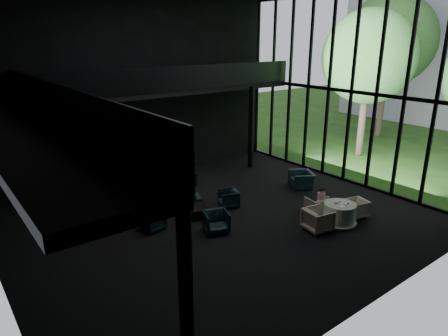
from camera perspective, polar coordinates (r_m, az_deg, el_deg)
floor at (r=14.39m, az=-0.34°, el=-7.37°), size 14.00×12.00×0.02m
wall_back at (r=18.27m, az=-11.96°, el=10.87°), size 14.00×0.04×8.00m
wall_front at (r=9.21m, az=22.72°, el=2.86°), size 14.00×0.04×8.00m
curtain_wall at (r=18.16m, az=17.75°, el=10.37°), size 0.20×12.00×8.00m
mezzanine_left at (r=10.76m, az=-26.92°, el=4.35°), size 2.00×12.00×0.25m
mezzanine_back at (r=17.85m, az=-7.60°, el=10.94°), size 12.00×2.00×0.25m
railing_left at (r=10.86m, az=-22.20°, el=8.34°), size 0.06×12.00×1.00m
railing_back at (r=16.93m, az=-5.95°, el=12.65°), size 12.00×0.06×1.00m
column_sw at (r=6.89m, az=-5.38°, el=-19.62°), size 0.24×0.24×4.00m
column_nw at (r=16.85m, az=-26.50°, el=1.78°), size 0.24×0.24×4.00m
column_ne at (r=19.57m, az=3.86°, el=5.74°), size 0.24×0.24×4.00m
tree_near at (r=22.52m, az=20.01°, el=14.68°), size 4.80×4.80×7.65m
tree_far at (r=27.80m, az=22.55°, el=16.44°), size 5.60×5.60×8.80m
console at (r=16.61m, az=-9.51°, el=-2.69°), size 2.26×0.51×0.72m
bronze_urn at (r=16.52m, az=-10.05°, el=0.43°), size 0.66×0.66×1.24m
side_table_left at (r=16.08m, az=-14.66°, el=-4.02°), size 0.53×0.53×0.58m
table_lamp_left at (r=15.87m, az=-14.96°, el=-1.46°), size 0.38×0.38×0.63m
side_table_right at (r=17.47m, az=-5.07°, el=-1.66°), size 0.53×0.53×0.59m
table_lamp_right at (r=17.27m, az=-5.22°, el=0.70°), size 0.37×0.37×0.63m
sofa at (r=15.37m, az=-6.80°, el=-4.48°), size 1.70×0.99×0.64m
lounge_armchair_west at (r=13.79m, az=-10.16°, el=-7.29°), size 0.73×0.77×0.69m
lounge_armchair_east at (r=15.33m, az=0.66°, el=-4.34°), size 0.81×0.83×0.67m
lounge_armchair_south at (r=13.37m, az=-1.12°, el=-7.50°), size 1.01×0.98×0.83m
window_armchair at (r=17.54m, az=11.03°, el=-1.32°), size 1.08×1.22×0.90m
coffee_table at (r=14.59m, az=-4.01°, el=-6.21°), size 1.13×1.13×0.39m
dining_table at (r=14.52m, az=16.14°, el=-6.47°), size 1.23×1.23×0.75m
dining_chair_north at (r=15.13m, az=13.11°, el=-5.24°), size 0.71×0.68×0.63m
dining_chair_east at (r=15.27m, az=18.40°, el=-5.44°), size 0.73×0.76×0.66m
dining_chair_west at (r=13.81m, az=13.29°, el=-6.92°), size 0.98×1.03×0.93m
child at (r=14.89m, az=13.72°, el=-3.86°), size 0.28×0.28×0.60m
plate_a at (r=14.12m, az=16.55°, el=-5.32°), size 0.24×0.24×0.01m
plate_b at (r=14.62m, az=16.11°, el=-4.46°), size 0.24×0.24×0.01m
saucer at (r=14.45m, az=17.30°, el=-4.84°), size 0.18×0.18×0.01m
coffee_cup at (r=14.41m, az=17.30°, el=-4.76°), size 0.10×0.10×0.06m
cereal_bowl at (r=14.34m, az=15.78°, el=-4.73°), size 0.16×0.16×0.08m
cream_pot at (r=14.22m, az=16.98°, el=-5.07°), size 0.06×0.06×0.07m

